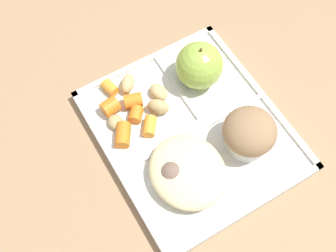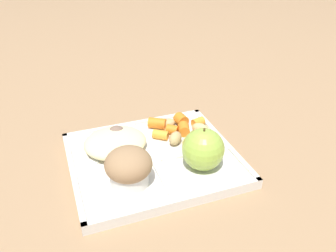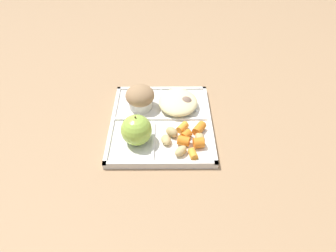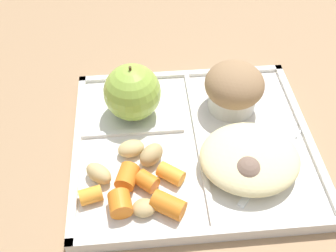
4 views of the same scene
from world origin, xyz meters
name	(u,v)px [view 1 (image 1 of 4)]	position (x,y,z in m)	size (l,w,h in m)	color
ground	(191,134)	(0.00, 0.00, 0.00)	(6.00, 6.00, 0.00)	#997551
lunch_tray	(192,131)	(0.00, 0.00, 0.01)	(0.31, 0.27, 0.02)	silver
green_apple	(199,65)	(-0.08, 0.06, 0.05)	(0.08, 0.08, 0.08)	#93B742
bran_muffin	(249,133)	(0.06, 0.06, 0.05)	(0.08, 0.08, 0.07)	silver
carrot_slice_large	(110,107)	(-0.10, -0.09, 0.03)	(0.03, 0.03, 0.03)	orange
carrot_slice_edge	(133,101)	(-0.09, -0.06, 0.03)	(0.02, 0.02, 0.03)	orange
carrot_slice_near_corner	(150,126)	(-0.03, -0.06, 0.02)	(0.02, 0.02, 0.03)	orange
carrot_slice_tilted	(123,135)	(-0.04, -0.10, 0.03)	(0.02, 0.02, 0.04)	orange
carrot_slice_diagonal	(136,114)	(-0.06, -0.06, 0.02)	(0.02, 0.02, 0.02)	orange
carrot_slice_small	(110,88)	(-0.13, -0.08, 0.02)	(0.02, 0.02, 0.03)	orange
potato_chunk_browned	(116,122)	(-0.07, -0.10, 0.02)	(0.03, 0.02, 0.02)	tan
potato_chunk_small	(128,83)	(-0.12, -0.05, 0.03)	(0.04, 0.02, 0.02)	tan
potato_chunk_wedge	(158,107)	(-0.06, -0.03, 0.03)	(0.04, 0.02, 0.03)	tan
potato_chunk_corner	(159,92)	(-0.08, -0.01, 0.02)	(0.03, 0.02, 0.02)	tan
egg_noodle_pile	(188,172)	(0.06, -0.05, 0.03)	(0.12, 0.11, 0.04)	beige
meatball_center	(172,174)	(0.05, -0.07, 0.03)	(0.04, 0.04, 0.04)	#755B4C
meatball_front	(179,184)	(0.07, -0.07, 0.03)	(0.03, 0.03, 0.03)	#755B4C
plastic_fork	(208,192)	(0.10, -0.03, 0.02)	(0.11, 0.13, 0.00)	white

